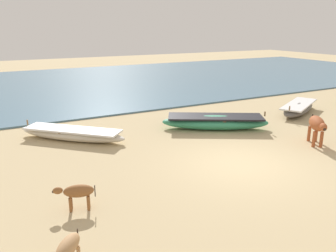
{
  "coord_description": "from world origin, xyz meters",
  "views": [
    {
      "loc": [
        -6.66,
        -7.67,
        4.17
      ],
      "look_at": [
        -0.98,
        3.05,
        0.6
      ],
      "focal_mm": 36.32,
      "sensor_mm": 36.0,
      "label": 1
    }
  ],
  "objects_px": {
    "fishing_boat_0": "(73,134)",
    "calf_far_tan": "(67,249)",
    "cow_adult_rust": "(317,125)",
    "calf_near_brown": "(77,192)",
    "fishing_boat_2": "(299,108)",
    "fishing_boat_4": "(215,122)"
  },
  "relations": [
    {
      "from": "calf_near_brown",
      "to": "cow_adult_rust",
      "type": "bearing_deg",
      "value": -158.91
    },
    {
      "from": "cow_adult_rust",
      "to": "fishing_boat_2",
      "type": "bearing_deg",
      "value": 174.53
    },
    {
      "from": "calf_far_tan",
      "to": "fishing_boat_4",
      "type": "bearing_deg",
      "value": 168.76
    },
    {
      "from": "fishing_boat_0",
      "to": "cow_adult_rust",
      "type": "distance_m",
      "value": 9.05
    },
    {
      "from": "fishing_boat_4",
      "to": "fishing_boat_2",
      "type": "bearing_deg",
      "value": 32.82
    },
    {
      "from": "cow_adult_rust",
      "to": "fishing_boat_0",
      "type": "bearing_deg",
      "value": -85.41
    },
    {
      "from": "calf_near_brown",
      "to": "calf_far_tan",
      "type": "xyz_separation_m",
      "value": [
        -0.67,
        -2.04,
        0.0
      ]
    },
    {
      "from": "calf_far_tan",
      "to": "calf_near_brown",
      "type": "bearing_deg",
      "value": -158.12
    },
    {
      "from": "fishing_boat_0",
      "to": "cow_adult_rust",
      "type": "bearing_deg",
      "value": -167.39
    },
    {
      "from": "fishing_boat_2",
      "to": "calf_near_brown",
      "type": "distance_m",
      "value": 12.67
    },
    {
      "from": "cow_adult_rust",
      "to": "calf_near_brown",
      "type": "bearing_deg",
      "value": -50.56
    },
    {
      "from": "fishing_boat_2",
      "to": "calf_far_tan",
      "type": "distance_m",
      "value": 14.07
    },
    {
      "from": "fishing_boat_2",
      "to": "calf_far_tan",
      "type": "bearing_deg",
      "value": -1.68
    },
    {
      "from": "fishing_boat_2",
      "to": "fishing_boat_4",
      "type": "xyz_separation_m",
      "value": [
        -5.26,
        -0.27,
        0.04
      ]
    },
    {
      "from": "fishing_boat_0",
      "to": "cow_adult_rust",
      "type": "height_order",
      "value": "cow_adult_rust"
    },
    {
      "from": "fishing_boat_0",
      "to": "calf_far_tan",
      "type": "relative_size",
      "value": 4.36
    },
    {
      "from": "calf_near_brown",
      "to": "fishing_boat_0",
      "type": "bearing_deg",
      "value": -84.0
    },
    {
      "from": "fishing_boat_0",
      "to": "calf_near_brown",
      "type": "distance_m",
      "value": 5.35
    },
    {
      "from": "fishing_boat_4",
      "to": "calf_far_tan",
      "type": "xyz_separation_m",
      "value": [
        -7.38,
        -5.93,
        0.15
      ]
    },
    {
      "from": "fishing_boat_0",
      "to": "calf_far_tan",
      "type": "bearing_deg",
      "value": 120.49
    },
    {
      "from": "fishing_boat_0",
      "to": "fishing_boat_2",
      "type": "distance_m",
      "value": 10.95
    },
    {
      "from": "fishing_boat_2",
      "to": "calf_far_tan",
      "type": "height_order",
      "value": "fishing_boat_2"
    }
  ]
}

